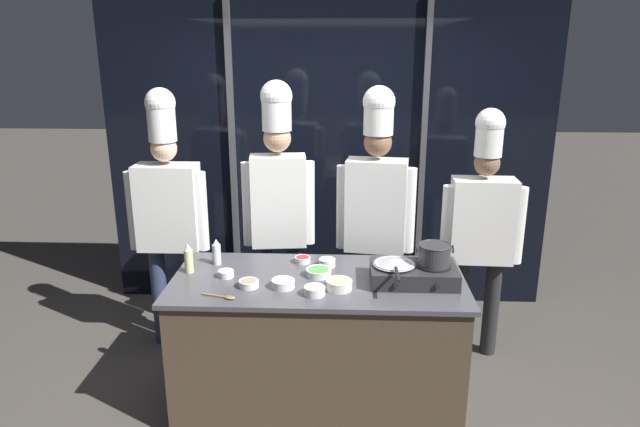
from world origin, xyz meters
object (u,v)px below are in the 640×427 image
at_px(chef_sous, 278,195).
at_px(prep_bowl_ginger, 339,284).
at_px(prep_bowl_bean_sprouts, 283,283).
at_px(prep_bowl_rice, 226,273).
at_px(prep_bowl_noodles, 327,262).
at_px(prep_bowl_bell_pepper, 302,259).
at_px(chef_head, 168,206).
at_px(prep_bowl_scallions, 318,272).
at_px(squeeze_bottle_oil, 189,259).
at_px(stock_pot, 434,254).
at_px(squeeze_bottle_clear, 217,252).
at_px(chef_line, 376,203).
at_px(frying_pan, 394,262).
at_px(prep_bowl_onion, 315,290).
at_px(serving_spoon_slotted, 225,297).
at_px(prep_bowl_mushrooms, 249,283).
at_px(chef_pastry, 482,221).
at_px(portable_stove, 413,274).

bearing_deg(chef_sous, prep_bowl_ginger, 110.37).
xyz_separation_m(prep_bowl_bean_sprouts, chef_sous, (-0.13, 0.90, 0.31)).
xyz_separation_m(prep_bowl_rice, prep_bowl_noodles, (0.63, 0.21, 0.00)).
relative_size(prep_bowl_bell_pepper, chef_head, 0.05).
xyz_separation_m(prep_bowl_bean_sprouts, prep_bowl_scallions, (0.20, 0.19, -0.00)).
height_order(squeeze_bottle_oil, prep_bowl_bean_sprouts, squeeze_bottle_oil).
height_order(stock_pot, prep_bowl_bean_sprouts, stock_pot).
bearing_deg(squeeze_bottle_clear, prep_bowl_scallions, -13.81).
bearing_deg(chef_line, prep_bowl_ginger, 81.53).
height_order(chef_head, chef_sous, chef_sous).
distance_m(prep_bowl_scallions, chef_sous, 0.84).
height_order(prep_bowl_bell_pepper, prep_bowl_rice, prep_bowl_rice).
relative_size(prep_bowl_bell_pepper, chef_sous, 0.05).
xyz_separation_m(frying_pan, prep_bowl_onion, (-0.48, -0.21, -0.10)).
bearing_deg(stock_pot, prep_bowl_bean_sprouts, -172.45).
distance_m(squeeze_bottle_clear, prep_bowl_ginger, 0.90).
height_order(prep_bowl_bell_pepper, serving_spoon_slotted, prep_bowl_bell_pepper).
bearing_deg(prep_bowl_rice, squeeze_bottle_oil, 165.16).
xyz_separation_m(prep_bowl_mushrooms, chef_sous, (0.08, 0.90, 0.31)).
relative_size(stock_pot, prep_bowl_scallions, 1.39).
relative_size(frying_pan, prep_bowl_bell_pepper, 4.22).
relative_size(prep_bowl_mushrooms, chef_line, 0.06).
relative_size(serving_spoon_slotted, chef_pastry, 0.11).
bearing_deg(portable_stove, squeeze_bottle_oil, 176.31).
bearing_deg(chef_sous, prep_bowl_onion, 101.26).
height_order(prep_bowl_noodles, chef_head, chef_head).
distance_m(prep_bowl_noodles, chef_sous, 0.73).
bearing_deg(prep_bowl_scallions, prep_bowl_rice, -175.66).
height_order(prep_bowl_scallions, prep_bowl_onion, prep_bowl_onion).
bearing_deg(portable_stove, prep_bowl_bell_pepper, 157.68).
distance_m(squeeze_bottle_oil, prep_bowl_scallions, 0.83).
distance_m(prep_bowl_bell_pepper, chef_line, 0.72).
xyz_separation_m(frying_pan, prep_bowl_scallions, (-0.47, 0.07, -0.11)).
relative_size(prep_bowl_bean_sprouts, chef_line, 0.07).
distance_m(squeeze_bottle_oil, prep_bowl_onion, 0.88).
xyz_separation_m(frying_pan, prep_bowl_ginger, (-0.33, -0.12, -0.10)).
relative_size(chef_head, chef_sous, 0.97).
height_order(prep_bowl_scallions, chef_sous, chef_sous).
distance_m(prep_bowl_onion, serving_spoon_slotted, 0.52).
distance_m(prep_bowl_scallions, chef_head, 1.36).
bearing_deg(serving_spoon_slotted, portable_stove, 14.24).
relative_size(squeeze_bottle_oil, prep_bowl_mushrooms, 1.59).
bearing_deg(prep_bowl_bean_sprouts, chef_sous, 98.02).
bearing_deg(squeeze_bottle_clear, prep_bowl_noodles, -0.37).
distance_m(frying_pan, prep_bowl_scallions, 0.49).
bearing_deg(prep_bowl_mushrooms, frying_pan, 7.61).
height_order(prep_bowl_bell_pepper, prep_bowl_ginger, prep_bowl_ginger).
bearing_deg(prep_bowl_onion, squeeze_bottle_clear, 146.23).
relative_size(squeeze_bottle_clear, prep_bowl_rice, 1.75).
bearing_deg(prep_bowl_ginger, chef_line, 73.34).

